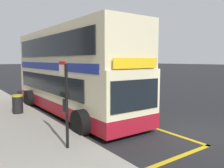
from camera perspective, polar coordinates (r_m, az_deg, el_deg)
ground_plane at (r=37.99m, az=-23.85°, el=1.27°), size 260.00×260.00×0.00m
double_decker_bus at (r=12.35m, az=-10.40°, el=2.39°), size 3.21×10.52×4.40m
bus_bay_markings at (r=12.66m, az=-10.00°, el=-6.94°), size 3.18×14.34×0.01m
bus_stop_sign at (r=7.05m, az=-11.59°, el=-3.28°), size 0.09×0.51×2.65m
litter_bin at (r=12.50m, az=-22.58°, el=-4.64°), size 0.54×0.54×0.94m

